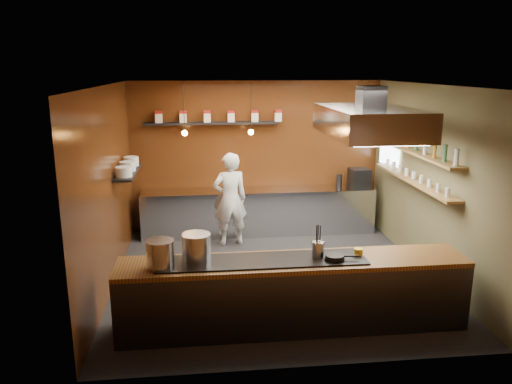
{
  "coord_description": "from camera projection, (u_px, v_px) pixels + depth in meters",
  "views": [
    {
      "loc": [
        -1.12,
        -7.34,
        3.27
      ],
      "look_at": [
        -0.25,
        0.4,
        1.3
      ],
      "focal_mm": 35.0,
      "sensor_mm": 36.0,
      "label": 1
    }
  ],
  "objects": [
    {
      "name": "pendant_right",
      "position": [
        251.0,
        129.0,
        9.09
      ],
      "size": [
        0.1,
        0.1,
        0.95
      ],
      "color": "black",
      "rests_on": "ceiling"
    },
    {
      "name": "chef",
      "position": [
        230.0,
        199.0,
        9.24
      ],
      "size": [
        0.71,
        0.53,
        1.75
      ],
      "primitive_type": "imported",
      "rotation": [
        0.0,
        0.0,
        3.34
      ],
      "color": "white",
      "rests_on": "floor"
    },
    {
      "name": "butter_jar",
      "position": [
        358.0,
        252.0,
        6.34
      ],
      "size": [
        0.12,
        0.12,
        0.1
      ],
      "primitive_type": "cylinder",
      "rotation": [
        0.0,
        0.0,
        0.08
      ],
      "color": "yellow",
      "rests_on": "pass_counter"
    },
    {
      "name": "back_wall",
      "position": [
        257.0,
        157.0,
        10.04
      ],
      "size": [
        5.0,
        0.0,
        5.0
      ],
      "primitive_type": "plane",
      "rotation": [
        1.57,
        0.0,
        0.0
      ],
      "color": "#3C1C0B",
      "rests_on": "ground"
    },
    {
      "name": "plate_shelf",
      "position": [
        128.0,
        172.0,
        8.33
      ],
      "size": [
        0.3,
        1.4,
        0.04
      ],
      "primitive_type": "cube",
      "color": "black",
      "rests_on": "left_wall"
    },
    {
      "name": "right_wall",
      "position": [
        431.0,
        181.0,
        7.9
      ],
      "size": [
        0.0,
        5.0,
        5.0
      ],
      "primitive_type": "plane",
      "rotation": [
        1.57,
        0.0,
        -1.57
      ],
      "color": "brown",
      "rests_on": "ground"
    },
    {
      "name": "frying_pan",
      "position": [
        335.0,
        257.0,
        6.18
      ],
      "size": [
        0.42,
        0.25,
        0.06
      ],
      "color": "black",
      "rests_on": "pass_counter"
    },
    {
      "name": "bottle_shelf_upper",
      "position": [
        416.0,
        152.0,
        8.07
      ],
      "size": [
        0.26,
        2.8,
        0.04
      ],
      "primitive_type": "cube",
      "color": "olive",
      "rests_on": "right_wall"
    },
    {
      "name": "stockpot_small",
      "position": [
        196.0,
        247.0,
        6.15
      ],
      "size": [
        0.42,
        0.42,
        0.33
      ],
      "primitive_type": "cylinder",
      "rotation": [
        0.0,
        0.0,
        0.21
      ],
      "color": "silver",
      "rests_on": "pass_counter"
    },
    {
      "name": "pass_counter",
      "position": [
        293.0,
        293.0,
        6.34
      ],
      "size": [
        4.4,
        0.72,
        0.94
      ],
      "color": "#38383D",
      "rests_on": "floor"
    },
    {
      "name": "left_wall",
      "position": [
        108.0,
        190.0,
        7.36
      ],
      "size": [
        0.0,
        5.0,
        5.0
      ],
      "primitive_type": "plane",
      "rotation": [
        1.57,
        0.0,
        1.57
      ],
      "color": "#3C1C0B",
      "rests_on": "ground"
    },
    {
      "name": "utensil_crock",
      "position": [
        318.0,
        249.0,
        6.25
      ],
      "size": [
        0.2,
        0.2,
        0.2
      ],
      "primitive_type": "cylinder",
      "rotation": [
        0.0,
        0.0,
        0.36
      ],
      "color": "silver",
      "rests_on": "pass_counter"
    },
    {
      "name": "bottles",
      "position": [
        416.0,
        143.0,
        8.03
      ],
      "size": [
        0.06,
        2.66,
        0.24
      ],
      "color": "silver",
      "rests_on": "bottle_shelf_upper"
    },
    {
      "name": "window_pane",
      "position": [
        390.0,
        141.0,
        9.43
      ],
      "size": [
        0.0,
        1.0,
        1.0
      ],
      "primitive_type": "plane",
      "rotation": [
        1.57,
        0.0,
        -1.57
      ],
      "color": "white",
      "rests_on": "right_wall"
    },
    {
      "name": "ceiling",
      "position": [
        276.0,
        85.0,
        7.26
      ],
      "size": [
        5.0,
        5.0,
        0.0
      ],
      "primitive_type": "plane",
      "rotation": [
        3.14,
        0.0,
        0.0
      ],
      "color": "silver",
      "rests_on": "back_wall"
    },
    {
      "name": "espresso_machine",
      "position": [
        359.0,
        178.0,
        10.0
      ],
      "size": [
        0.4,
        0.38,
        0.38
      ],
      "primitive_type": "cube",
      "rotation": [
        0.0,
        0.0,
        0.05
      ],
      "color": "black",
      "rests_on": "prep_counter"
    },
    {
      "name": "tin_shelf",
      "position": [
        212.0,
        123.0,
        9.64
      ],
      "size": [
        2.6,
        0.26,
        0.04
      ],
      "primitive_type": "cube",
      "color": "black",
      "rests_on": "back_wall"
    },
    {
      "name": "bottle_shelf_lower",
      "position": [
        413.0,
        180.0,
        8.18
      ],
      "size": [
        0.26,
        2.8,
        0.04
      ],
      "primitive_type": "cube",
      "color": "olive",
      "rests_on": "right_wall"
    },
    {
      "name": "extractor_hood",
      "position": [
        370.0,
        121.0,
        7.14
      ],
      "size": [
        1.2,
        2.0,
        0.72
      ],
      "color": "#38383D",
      "rests_on": "ceiling"
    },
    {
      "name": "wine_glasses",
      "position": [
        414.0,
        175.0,
        8.16
      ],
      "size": [
        0.07,
        2.37,
        0.13
      ],
      "color": "silver",
      "rests_on": "bottle_shelf_lower"
    },
    {
      "name": "storage_tins",
      "position": [
        219.0,
        116.0,
        9.62
      ],
      "size": [
        2.43,
        0.13,
        0.22
      ],
      "color": "beige",
      "rests_on": "tin_shelf"
    },
    {
      "name": "pendant_left",
      "position": [
        185.0,
        130.0,
        8.96
      ],
      "size": [
        0.1,
        0.1,
        0.95
      ],
      "color": "black",
      "rests_on": "ceiling"
    },
    {
      "name": "plate_stacks",
      "position": [
        128.0,
        166.0,
        8.3
      ],
      "size": [
        0.26,
        1.16,
        0.16
      ],
      "color": "silver",
      "rests_on": "plate_shelf"
    },
    {
      "name": "floor",
      "position": [
        274.0,
        276.0,
        8.0
      ],
      "size": [
        5.0,
        5.0,
        0.0
      ],
      "primitive_type": "plane",
      "color": "black",
      "rests_on": "ground"
    },
    {
      "name": "prep_counter",
      "position": [
        259.0,
        211.0,
        9.98
      ],
      "size": [
        4.6,
        0.65,
        0.9
      ],
      "primitive_type": "cube",
      "color": "silver",
      "rests_on": "floor"
    },
    {
      "name": "stockpot_large",
      "position": [
        160.0,
        253.0,
        5.94
      ],
      "size": [
        0.44,
        0.44,
        0.33
      ],
      "primitive_type": "cylinder",
      "rotation": [
        0.0,
        0.0,
        0.41
      ],
      "color": "silver",
      "rests_on": "pass_counter"
    }
  ]
}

